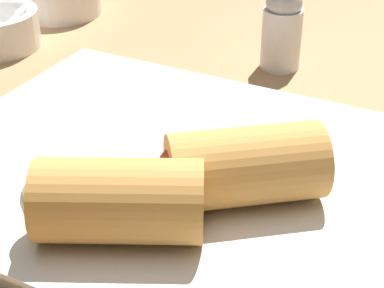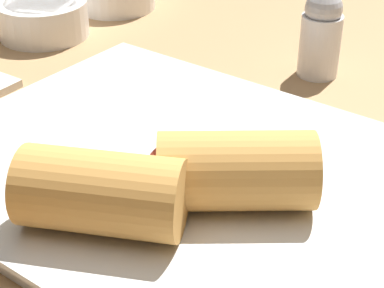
% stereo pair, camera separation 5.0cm
% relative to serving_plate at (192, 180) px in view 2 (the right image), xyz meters
% --- Properties ---
extents(table_surface, '(1.80, 1.40, 0.02)m').
position_rel_serving_plate_xyz_m(table_surface, '(0.01, -0.01, -0.02)').
color(table_surface, '#A87F54').
rests_on(table_surface, ground).
extents(serving_plate, '(0.31, 0.23, 0.01)m').
position_rel_serving_plate_xyz_m(serving_plate, '(0.00, 0.00, 0.00)').
color(serving_plate, silver).
rests_on(serving_plate, table_surface).
extents(roll_front_left, '(0.09, 0.08, 0.04)m').
position_rel_serving_plate_xyz_m(roll_front_left, '(0.03, -0.01, 0.03)').
color(roll_front_left, '#D19347').
rests_on(roll_front_left, serving_plate).
extents(roll_front_right, '(0.09, 0.07, 0.04)m').
position_rel_serving_plate_xyz_m(roll_front_right, '(-0.01, -0.07, 0.03)').
color(roll_front_right, '#D19347').
rests_on(roll_front_right, serving_plate).
extents(dipping_bowl_near, '(0.08, 0.08, 0.03)m').
position_rel_serving_plate_xyz_m(dipping_bowl_near, '(-0.25, 0.11, 0.01)').
color(dipping_bowl_near, white).
rests_on(dipping_bowl_near, table_surface).
extents(salt_shaker, '(0.03, 0.03, 0.07)m').
position_rel_serving_plate_xyz_m(salt_shaker, '(-0.02, 0.18, 0.03)').
color(salt_shaker, silver).
rests_on(salt_shaker, table_surface).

